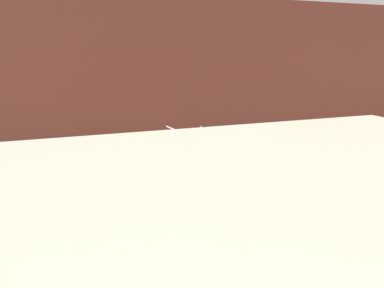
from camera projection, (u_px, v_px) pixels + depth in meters
name	position (u px, v px, depth m)	size (l,w,h in m)	color
ground_plane	(188.00, 207.00, 5.81)	(80.00, 80.00, 0.00)	#38383A
sidewalk_slab	(168.00, 174.00, 7.42)	(36.00, 3.50, 0.01)	gray
brick_building_wall	(144.00, 70.00, 10.00)	(36.00, 0.50, 4.53)	brown
motorcycle_purple	(143.00, 157.00, 7.39)	(1.98, 0.71, 1.03)	black
motorcycle_blue	(232.00, 153.00, 7.74)	(1.96, 0.79, 1.03)	black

